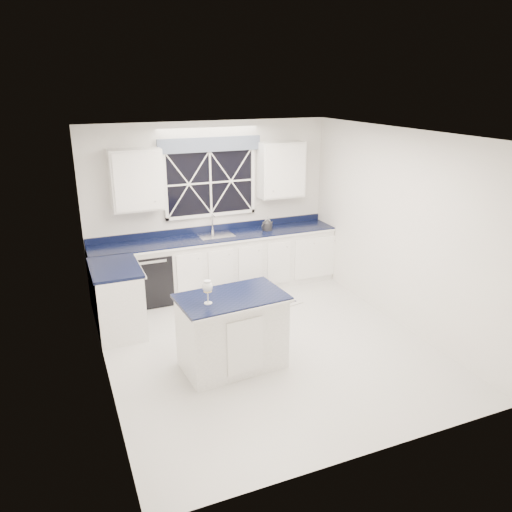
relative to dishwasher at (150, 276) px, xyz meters
name	(u,v)px	position (x,y,z in m)	size (l,w,h in m)	color
ground	(265,344)	(1.10, -1.95, -0.41)	(4.50, 4.50, 0.00)	#BBBAB5
back_wall	(210,207)	(1.10, 0.30, 0.94)	(4.00, 0.10, 2.70)	silver
base_cabinets	(201,271)	(0.77, -0.17, 0.04)	(3.99, 1.60, 0.90)	white
countertop	(217,237)	(1.10, 0.00, 0.51)	(3.98, 0.64, 0.04)	black
dishwasher	(150,276)	(0.00, 0.00, 0.00)	(0.60, 0.58, 0.82)	black
window	(210,178)	(1.10, 0.25, 1.42)	(1.65, 0.09, 1.26)	black
upper_cabinets	(213,174)	(1.10, 0.13, 1.49)	(3.10, 0.34, 0.90)	white
faucet	(213,223)	(1.10, 0.19, 0.69)	(0.05, 0.20, 0.30)	silver
island	(232,331)	(0.52, -2.28, 0.05)	(1.29, 0.84, 0.92)	white
rug	(252,303)	(1.41, -0.72, -0.40)	(1.53, 1.11, 0.02)	#B8B8B3
kettle	(267,225)	(1.98, -0.01, 0.62)	(0.25, 0.21, 0.19)	#2E2E30
wine_glass	(208,288)	(0.21, -2.37, 0.70)	(0.12, 0.12, 0.27)	silver
soap_bottle	(268,221)	(2.07, 0.19, 0.62)	(0.08, 0.08, 0.17)	silver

